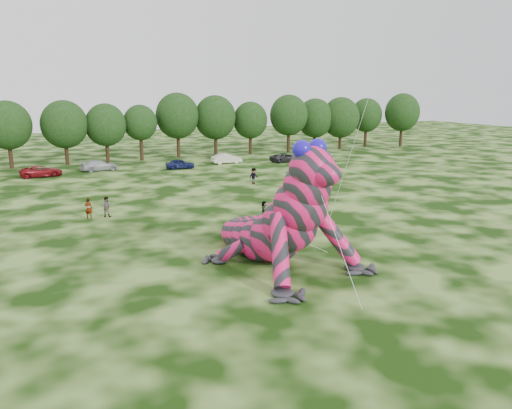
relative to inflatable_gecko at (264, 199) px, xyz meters
The scene contains 25 objects.
ground 7.71m from the inflatable_gecko, 76.80° to the right, with size 240.00×240.00×0.00m, color #16330A.
inflatable_gecko is the anchor object (origin of this frame).
tree_6 52.83m from the inflatable_gecko, 107.70° to the left, with size 6.52×5.86×9.49m, color black, non-canonical shape.
tree_7 51.17m from the inflatable_gecko, 99.66° to the left, with size 6.68×6.01×9.48m, color black, non-canonical shape.
tree_8 50.70m from the inflatable_gecko, 93.08° to the left, with size 6.14×5.53×8.94m, color black, non-canonical shape.
tree_9 51.05m from the inflatable_gecko, 87.13° to the left, with size 5.27×4.74×8.68m, color black, non-canonical shape.
tree_10 52.98m from the inflatable_gecko, 80.34° to the left, with size 7.09×6.38×10.50m, color black, non-canonical shape.
tree_11 54.05m from the inflatable_gecko, 73.58° to the left, with size 7.01×6.31×10.07m, color black, non-canonical shape.
tree_12 55.70m from the inflatable_gecko, 67.29° to the left, with size 5.99×5.39×8.97m, color black, non-canonical shape.
tree_13 58.29m from the inflatable_gecko, 60.58° to the left, with size 6.83×6.15×10.13m, color black, non-canonical shape.
tree_14 62.96m from the inflatable_gecko, 56.28° to the left, with size 6.82×6.14×9.40m, color black, non-canonical shape.
tree_15 65.12m from the inflatable_gecko, 52.14° to the left, with size 7.17×6.45×9.63m, color black, non-canonical shape.
tree_16 70.81m from the inflatable_gecko, 48.48° to the left, with size 6.26×5.63×9.37m, color black, non-canonical shape.
tree_17 73.40m from the inflatable_gecko, 43.27° to the left, with size 6.98×6.28×10.30m, color black, non-canonical shape.
car_2 42.70m from the inflatable_gecko, 106.96° to the left, with size 2.38×5.17×1.44m, color maroon.
car_3 43.32m from the inflatable_gecko, 96.59° to the left, with size 2.02×4.96×1.44m, color #ABAFB5.
car_4 40.52m from the inflatable_gecko, 81.93° to the left, with size 1.62×4.03×1.37m, color #141A4B.
car_5 44.39m from the inflatable_gecko, 72.23° to the left, with size 1.60×4.59×1.51m, color silver.
car_6 45.96m from the inflatable_gecko, 60.67° to the left, with size 2.27×4.92×1.37m, color #242326.
car_7 51.32m from the inflatable_gecko, 54.96° to the left, with size 2.04×5.01×1.45m, color silver.
spectator_3 29.52m from the inflatable_gecko, 54.32° to the left, with size 0.95×0.40×1.62m, color gray.
spectator_0 18.53m from the inflatable_gecko, 120.40° to the left, with size 0.67×0.44×1.84m, color gray.
spectator_1 17.95m from the inflatable_gecko, 116.03° to the left, with size 0.88×0.69×1.82m, color gray.
spectator_5 10.69m from the inflatable_gecko, 64.65° to the left, with size 1.54×0.49×1.66m, color gray.
spectator_2 27.27m from the inflatable_gecko, 67.41° to the left, with size 1.23×0.70×1.90m, color gray.
Camera 1 is at (-14.68, -21.76, 10.82)m, focal length 35.00 mm.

